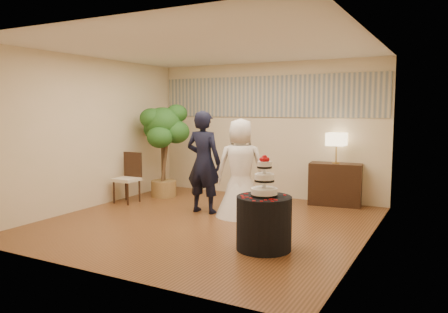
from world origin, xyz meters
The scene contains 15 objects.
floor centered at (0.00, 0.00, 0.00)m, with size 5.00×5.00×0.00m, color brown.
ceiling centered at (0.00, 0.00, 2.80)m, with size 5.00×5.00×0.00m, color white.
wall_back centered at (0.00, 2.50, 1.40)m, with size 5.00×0.06×2.80m, color beige.
wall_front centered at (0.00, -2.50, 1.40)m, with size 5.00×0.06×2.80m, color beige.
wall_left centered at (-2.50, 0.00, 1.40)m, with size 0.06×5.00×2.80m, color beige.
wall_right centered at (2.50, 0.00, 1.40)m, with size 0.06×5.00×2.80m, color beige.
mural_border centered at (0.00, 2.48, 2.10)m, with size 4.90×0.02×0.85m, color #9B9B8D.
groom centered at (-0.41, 0.58, 0.91)m, with size 0.66×0.43×1.82m, color black.
bride centered at (0.29, 0.65, 0.84)m, with size 0.87×0.87×1.68m, color white.
cake_table centered at (1.35, -0.83, 0.35)m, with size 0.73×0.73×0.71m, color black.
wedding_cake centered at (1.35, -0.83, 0.98)m, with size 0.35×0.35×0.55m, color white, non-canonical shape.
console centered at (1.52, 2.28, 0.41)m, with size 0.98×0.43×0.81m, color black.
table_lamp centered at (1.52, 2.28, 1.10)m, with size 0.34×0.34×0.58m, color beige, non-canonical shape.
ficus_tree centered at (-1.89, 1.41, 0.99)m, with size 0.94×0.94×1.98m, color #255A1E, non-canonical shape.
side_chair centered at (-2.16, 0.56, 0.49)m, with size 0.45×0.47×0.99m, color black, non-canonical shape.
Camera 1 is at (3.52, -6.02, 1.84)m, focal length 35.00 mm.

